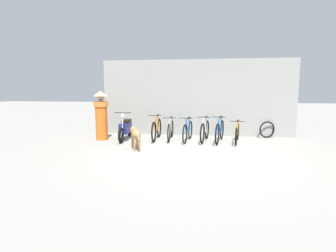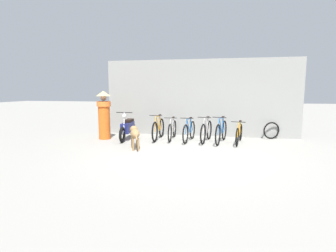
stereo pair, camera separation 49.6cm
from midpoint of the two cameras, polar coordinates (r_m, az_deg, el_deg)
The scene contains 12 objects.
ground_plane at distance 7.32m, azimuth 6.47°, elevation -6.51°, with size 60.00×60.00×0.00m, color gray.
shop_wall_back at distance 10.46m, azimuth 8.26°, elevation 6.06°, with size 7.54×0.20×2.98m.
bicycle_0 at distance 9.58m, azimuth -0.63°, elevation -0.71°, with size 0.46×1.74×0.93m.
bicycle_1 at distance 9.58m, azimuth 2.43°, elevation -0.89°, with size 0.46×1.73×0.85m.
bicycle_2 at distance 9.30m, azimuth 6.15°, elevation -1.17°, with size 0.46×1.62×0.87m.
bicycle_3 at distance 9.31m, azimuth 9.85°, elevation -1.15°, with size 0.46×1.64×0.90m.
bicycle_4 at distance 9.24m, azimuth 13.03°, elevation -1.25°, with size 0.50×1.76×0.93m.
bicycle_5 at distance 9.29m, azimuth 16.70°, elevation -1.66°, with size 0.46×1.66×0.79m.
motorcycle at distance 9.73m, azimuth -7.33°, elevation -0.43°, with size 0.58×1.91×1.03m.
stray_dog at distance 8.11m, azimuth -5.52°, elevation -1.66°, with size 0.59×1.13×0.67m.
person_in_robes at distance 9.84m, azimuth -12.36°, elevation 2.63°, with size 0.58×0.58×1.77m.
spare_tire_left at distance 10.51m, azimuth 22.85°, elevation -0.91°, with size 0.61×0.27×0.63m.
Camera 2 is at (0.85, -7.02, 1.82)m, focal length 28.00 mm.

